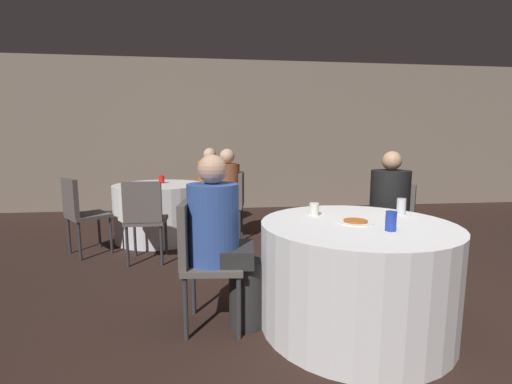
{
  "coord_description": "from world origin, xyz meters",
  "views": [
    {
      "loc": [
        -1.16,
        -2.08,
        1.26
      ],
      "look_at": [
        -0.81,
        0.94,
        0.83
      ],
      "focal_mm": 24.0,
      "sensor_mm": 36.0,
      "label": 1
    }
  ],
  "objects_px": {
    "person_blue_shirt": "(224,241)",
    "person_orange_shirt": "(207,186)",
    "table_near": "(355,274)",
    "soda_can_blue": "(391,221)",
    "chair_near_northeast": "(390,221)",
    "chair_far_southwest": "(80,209)",
    "person_floral_shirt": "(222,194)",
    "pizza_plate_near": "(356,222)",
    "table_far": "(160,211)",
    "chair_far_south": "(145,214)",
    "soda_can_silver": "(401,206)",
    "chair_near_west": "(200,251)",
    "person_black_shirt": "(387,216)",
    "chair_far_east": "(235,199)",
    "chair_far_northeast": "(215,191)"
  },
  "relations": [
    {
      "from": "person_blue_shirt",
      "to": "person_orange_shirt",
      "type": "relative_size",
      "value": 1.0
    },
    {
      "from": "table_near",
      "to": "soda_can_blue",
      "type": "bearing_deg",
      "value": -63.72
    },
    {
      "from": "chair_near_northeast",
      "to": "person_orange_shirt",
      "type": "bearing_deg",
      "value": -11.07
    },
    {
      "from": "table_near",
      "to": "chair_near_northeast",
      "type": "distance_m",
      "value": 1.08
    },
    {
      "from": "chair_far_southwest",
      "to": "person_floral_shirt",
      "type": "relative_size",
      "value": 0.74
    },
    {
      "from": "person_orange_shirt",
      "to": "pizza_plate_near",
      "type": "distance_m",
      "value": 3.18
    },
    {
      "from": "table_far",
      "to": "chair_far_south",
      "type": "distance_m",
      "value": 1.01
    },
    {
      "from": "chair_far_southwest",
      "to": "table_far",
      "type": "bearing_deg",
      "value": 90.0
    },
    {
      "from": "person_floral_shirt",
      "to": "soda_can_silver",
      "type": "height_order",
      "value": "person_floral_shirt"
    },
    {
      "from": "chair_near_northeast",
      "to": "chair_far_southwest",
      "type": "relative_size",
      "value": 1.0
    },
    {
      "from": "person_blue_shirt",
      "to": "chair_near_northeast",
      "type": "bearing_deg",
      "value": 119.84
    },
    {
      "from": "chair_far_south",
      "to": "person_floral_shirt",
      "type": "distance_m",
      "value": 1.2
    },
    {
      "from": "chair_near_northeast",
      "to": "person_floral_shirt",
      "type": "distance_m",
      "value": 2.14
    },
    {
      "from": "chair_far_south",
      "to": "chair_near_northeast",
      "type": "bearing_deg",
      "value": -14.51
    },
    {
      "from": "person_orange_shirt",
      "to": "chair_near_west",
      "type": "bearing_deg",
      "value": 137.16
    },
    {
      "from": "chair_near_west",
      "to": "person_orange_shirt",
      "type": "height_order",
      "value": "person_orange_shirt"
    },
    {
      "from": "person_orange_shirt",
      "to": "soda_can_blue",
      "type": "relative_size",
      "value": 9.77
    },
    {
      "from": "person_floral_shirt",
      "to": "table_far",
      "type": "bearing_deg",
      "value": 90.0
    },
    {
      "from": "person_blue_shirt",
      "to": "person_black_shirt",
      "type": "bearing_deg",
      "value": 117.49
    },
    {
      "from": "person_orange_shirt",
      "to": "soda_can_silver",
      "type": "distance_m",
      "value": 3.16
    },
    {
      "from": "chair_far_east",
      "to": "person_black_shirt",
      "type": "height_order",
      "value": "person_black_shirt"
    },
    {
      "from": "chair_far_northeast",
      "to": "person_floral_shirt",
      "type": "height_order",
      "value": "person_floral_shirt"
    },
    {
      "from": "soda_can_silver",
      "to": "person_black_shirt",
      "type": "bearing_deg",
      "value": 73.24
    },
    {
      "from": "chair_far_south",
      "to": "person_floral_shirt",
      "type": "xyz_separation_m",
      "value": [
        0.82,
        0.87,
        0.06
      ]
    },
    {
      "from": "chair_near_northeast",
      "to": "pizza_plate_near",
      "type": "xyz_separation_m",
      "value": [
        -0.69,
        -0.81,
        0.2
      ]
    },
    {
      "from": "table_near",
      "to": "person_blue_shirt",
      "type": "relative_size",
      "value": 1.1
    },
    {
      "from": "chair_far_southwest",
      "to": "chair_near_west",
      "type": "bearing_deg",
      "value": 0.51
    },
    {
      "from": "table_near",
      "to": "soda_can_silver",
      "type": "xyz_separation_m",
      "value": [
        0.44,
        0.23,
        0.42
      ]
    },
    {
      "from": "pizza_plate_near",
      "to": "soda_can_silver",
      "type": "relative_size",
      "value": 2.09
    },
    {
      "from": "person_orange_shirt",
      "to": "table_far",
      "type": "bearing_deg",
      "value": 90.0
    },
    {
      "from": "table_near",
      "to": "person_floral_shirt",
      "type": "distance_m",
      "value": 2.46
    },
    {
      "from": "chair_far_south",
      "to": "person_blue_shirt",
      "type": "relative_size",
      "value": 0.74
    },
    {
      "from": "chair_near_northeast",
      "to": "person_blue_shirt",
      "type": "xyz_separation_m",
      "value": [
        -1.59,
        -0.74,
        0.07
      ]
    },
    {
      "from": "chair_near_northeast",
      "to": "chair_near_west",
      "type": "bearing_deg",
      "value": 62.52
    },
    {
      "from": "table_far",
      "to": "chair_far_east",
      "type": "relative_size",
      "value": 1.33
    },
    {
      "from": "person_blue_shirt",
      "to": "person_floral_shirt",
      "type": "bearing_deg",
      "value": -176.0
    },
    {
      "from": "table_far",
      "to": "soda_can_silver",
      "type": "distance_m",
      "value": 3.09
    },
    {
      "from": "chair_far_northeast",
      "to": "chair_near_northeast",
      "type": "bearing_deg",
      "value": 172.73
    },
    {
      "from": "person_black_shirt",
      "to": "soda_can_blue",
      "type": "bearing_deg",
      "value": 103.1
    },
    {
      "from": "chair_far_south",
      "to": "person_black_shirt",
      "type": "xyz_separation_m",
      "value": [
        2.27,
        -0.72,
        0.07
      ]
    },
    {
      "from": "person_orange_shirt",
      "to": "table_near",
      "type": "bearing_deg",
      "value": 156.62
    },
    {
      "from": "chair_far_southwest",
      "to": "chair_far_east",
      "type": "bearing_deg",
      "value": 66.14
    },
    {
      "from": "pizza_plate_near",
      "to": "chair_near_northeast",
      "type": "bearing_deg",
      "value": 49.6
    },
    {
      "from": "person_black_shirt",
      "to": "person_blue_shirt",
      "type": "bearing_deg",
      "value": 62.54
    },
    {
      "from": "chair_far_northeast",
      "to": "chair_far_southwest",
      "type": "distance_m",
      "value": 1.99
    },
    {
      "from": "chair_near_northeast",
      "to": "chair_far_southwest",
      "type": "bearing_deg",
      "value": 22.82
    },
    {
      "from": "person_black_shirt",
      "to": "soda_can_silver",
      "type": "relative_size",
      "value": 9.76
    },
    {
      "from": "chair_near_west",
      "to": "chair_far_northeast",
      "type": "relative_size",
      "value": 1.0
    },
    {
      "from": "chair_far_northeast",
      "to": "chair_far_east",
      "type": "bearing_deg",
      "value": 154.12
    },
    {
      "from": "soda_can_silver",
      "to": "chair_near_west",
      "type": "bearing_deg",
      "value": -174.76
    }
  ]
}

